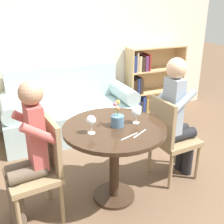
# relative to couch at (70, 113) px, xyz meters

# --- Properties ---
(ground_plane) EXTENTS (16.00, 16.00, 0.00)m
(ground_plane) POSITION_rel_couch_xyz_m (0.00, -1.53, -0.31)
(ground_plane) COLOR brown
(back_wall) EXTENTS (5.20, 0.05, 2.70)m
(back_wall) POSITION_rel_couch_xyz_m (0.00, 0.42, 1.04)
(back_wall) COLOR silver
(back_wall) RESTS_ON ground_plane
(round_table) EXTENTS (0.92, 0.92, 0.76)m
(round_table) POSITION_rel_couch_xyz_m (0.00, -1.53, 0.29)
(round_table) COLOR #382619
(round_table) RESTS_ON ground_plane
(couch) EXTENTS (1.80, 0.80, 0.92)m
(couch) POSITION_rel_couch_xyz_m (0.00, 0.00, 0.00)
(couch) COLOR #A8C1C1
(couch) RESTS_ON ground_plane
(bookshelf_right) EXTENTS (0.98, 0.28, 1.10)m
(bookshelf_right) POSITION_rel_couch_xyz_m (1.40, 0.27, 0.22)
(bookshelf_right) COLOR tan
(bookshelf_right) RESTS_ON ground_plane
(chair_left) EXTENTS (0.46, 0.46, 0.90)m
(chair_left) POSITION_rel_couch_xyz_m (-0.66, -1.50, 0.18)
(chair_left) COLOR #937A56
(chair_left) RESTS_ON ground_plane
(chair_right) EXTENTS (0.45, 0.45, 0.90)m
(chair_right) POSITION_rel_couch_xyz_m (0.66, -1.46, 0.18)
(chair_right) COLOR #937A56
(chair_right) RESTS_ON ground_plane
(person_left) EXTENTS (0.44, 0.37, 1.24)m
(person_left) POSITION_rel_couch_xyz_m (-0.75, -1.51, 0.34)
(person_left) COLOR brown
(person_left) RESTS_ON ground_plane
(person_right) EXTENTS (0.43, 0.36, 1.29)m
(person_right) POSITION_rel_couch_xyz_m (0.75, -1.44, 0.37)
(person_right) COLOR black
(person_right) RESTS_ON ground_plane
(wine_glass_left) EXTENTS (0.08, 0.08, 0.16)m
(wine_glass_left) POSITION_rel_couch_xyz_m (-0.23, -1.57, 0.56)
(wine_glass_left) COLOR white
(wine_glass_left) RESTS_ON round_table
(wine_glass_right) EXTENTS (0.09, 0.09, 0.15)m
(wine_glass_right) POSITION_rel_couch_xyz_m (0.21, -1.54, 0.55)
(wine_glass_right) COLOR white
(wine_glass_right) RESTS_ON round_table
(flower_vase) EXTENTS (0.12, 0.12, 0.24)m
(flower_vase) POSITION_rel_couch_xyz_m (0.03, -1.54, 0.51)
(flower_vase) COLOR slate
(flower_vase) RESTS_ON round_table
(knife_left_setting) EXTENTS (0.18, 0.07, 0.00)m
(knife_left_setting) POSITION_rel_couch_xyz_m (0.04, -1.76, 0.45)
(knife_left_setting) COLOR silver
(knife_left_setting) RESTS_ON round_table
(fork_left_setting) EXTENTS (0.17, 0.11, 0.00)m
(fork_left_setting) POSITION_rel_couch_xyz_m (0.14, -1.75, 0.45)
(fork_left_setting) COLOR silver
(fork_left_setting) RESTS_ON round_table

